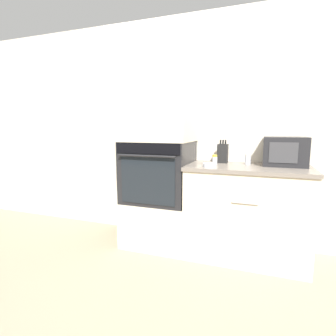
% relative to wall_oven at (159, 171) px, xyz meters
% --- Properties ---
extents(ground_plane, '(12.00, 12.00, 0.00)m').
position_rel_wall_oven_xyz_m(ground_plane, '(0.36, -0.30, -0.82)').
color(ground_plane, gray).
extents(wall_back, '(8.00, 0.05, 2.50)m').
position_rel_wall_oven_xyz_m(wall_back, '(0.36, 0.33, 0.43)').
color(wall_back, beige).
rests_on(wall_back, ground_plane).
extents(oven_cabinet_base, '(0.72, 0.60, 0.49)m').
position_rel_wall_oven_xyz_m(oven_cabinet_base, '(0.00, 0.00, -0.57)').
color(oven_cabinet_base, beige).
rests_on(oven_cabinet_base, ground_plane).
extents(wall_oven, '(0.69, 0.64, 0.65)m').
position_rel_wall_oven_xyz_m(wall_oven, '(0.00, 0.00, 0.00)').
color(wall_oven, black).
rests_on(wall_oven, oven_cabinet_base).
extents(oven_cabinet_upper, '(0.72, 0.60, 0.64)m').
position_rel_wall_oven_xyz_m(oven_cabinet_upper, '(0.00, 0.00, 0.65)').
color(oven_cabinet_upper, beige).
rests_on(oven_cabinet_upper, wall_oven).
extents(counter_unit, '(1.16, 0.63, 0.92)m').
position_rel_wall_oven_xyz_m(counter_unit, '(0.93, 0.00, -0.36)').
color(counter_unit, beige).
rests_on(counter_unit, ground_plane).
extents(microwave, '(0.39, 0.30, 0.28)m').
position_rel_wall_oven_xyz_m(microwave, '(1.25, 0.14, 0.24)').
color(microwave, '#232326').
rests_on(microwave, counter_unit).
extents(knife_block, '(0.10, 0.12, 0.24)m').
position_rel_wall_oven_xyz_m(knife_block, '(0.66, 0.17, 0.20)').
color(knife_block, black).
rests_on(knife_block, counter_unit).
extents(bowl, '(0.11, 0.11, 0.04)m').
position_rel_wall_oven_xyz_m(bowl, '(0.58, -0.19, 0.12)').
color(bowl, silver).
rests_on(bowl, counter_unit).
extents(condiment_jar_near, '(0.05, 0.05, 0.10)m').
position_rel_wall_oven_xyz_m(condiment_jar_near, '(0.61, -0.02, 0.15)').
color(condiment_jar_near, silver).
rests_on(condiment_jar_near, counter_unit).
extents(condiment_jar_mid, '(0.06, 0.06, 0.11)m').
position_rel_wall_oven_xyz_m(condiment_jar_mid, '(0.92, 0.10, 0.15)').
color(condiment_jar_mid, silver).
rests_on(condiment_jar_mid, counter_unit).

